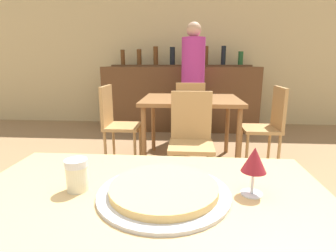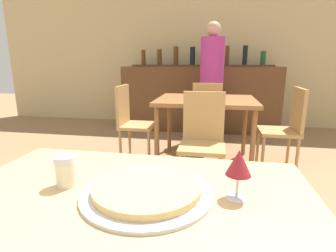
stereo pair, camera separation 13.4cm
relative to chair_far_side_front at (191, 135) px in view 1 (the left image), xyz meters
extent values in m
cube|color=#D1B784|center=(-0.16, 2.71, 0.90)|extent=(8.00, 0.05, 2.80)
cube|color=tan|center=(-0.16, -1.58, 0.21)|extent=(1.19, 0.76, 0.04)
cylinder|color=tan|center=(-0.70, -1.26, -0.16)|extent=(0.05, 0.05, 0.69)
cylinder|color=tan|center=(0.37, -1.26, -0.16)|extent=(0.05, 0.05, 0.69)
cube|color=brown|center=(0.00, 0.60, 0.24)|extent=(1.07, 0.87, 0.04)
cylinder|color=brown|center=(-0.48, 0.23, -0.14)|extent=(0.05, 0.05, 0.72)
cylinder|color=brown|center=(0.48, 0.23, -0.14)|extent=(0.05, 0.05, 0.72)
cylinder|color=brown|center=(-0.48, 0.98, -0.14)|extent=(0.05, 0.05, 0.72)
cylinder|color=brown|center=(0.48, 0.98, -0.14)|extent=(0.05, 0.05, 0.72)
cube|color=brown|center=(-0.16, 2.20, 0.04)|extent=(2.60, 0.56, 1.08)
cube|color=brown|center=(-0.16, 2.34, 0.59)|extent=(2.39, 0.24, 0.03)
cylinder|color=#5B3314|center=(-1.18, 2.34, 0.73)|extent=(0.07, 0.07, 0.25)
cylinder|color=#5B3314|center=(-0.89, 2.34, 0.74)|extent=(0.08, 0.08, 0.26)
cylinder|color=#5B3314|center=(-0.60, 2.34, 0.76)|extent=(0.08, 0.08, 0.31)
cylinder|color=black|center=(-0.31, 2.34, 0.75)|extent=(0.09, 0.09, 0.30)
cylinder|color=#5B3314|center=(-0.02, 2.34, 0.76)|extent=(0.08, 0.08, 0.31)
cylinder|color=#5B3314|center=(0.27, 2.34, 0.76)|extent=(0.07, 0.07, 0.31)
cylinder|color=black|center=(0.56, 2.34, 0.76)|extent=(0.08, 0.08, 0.31)
cylinder|color=#1E5123|center=(0.85, 2.34, 0.72)|extent=(0.08, 0.08, 0.22)
cube|color=tan|center=(0.00, -0.08, -0.09)|extent=(0.40, 0.40, 0.04)
cube|color=tan|center=(0.00, 0.10, 0.16)|extent=(0.38, 0.04, 0.46)
cylinder|color=tan|center=(-0.17, -0.25, -0.30)|extent=(0.03, 0.03, 0.40)
cylinder|color=tan|center=(0.17, -0.25, -0.30)|extent=(0.03, 0.03, 0.40)
cylinder|color=tan|center=(-0.17, 0.09, -0.30)|extent=(0.03, 0.03, 0.40)
cylinder|color=tan|center=(0.17, 0.09, -0.30)|extent=(0.03, 0.03, 0.40)
cube|color=tan|center=(0.00, 1.29, -0.09)|extent=(0.40, 0.40, 0.04)
cube|color=tan|center=(0.00, 1.11, 0.16)|extent=(0.38, 0.04, 0.46)
cylinder|color=tan|center=(0.17, 1.46, -0.30)|extent=(0.03, 0.03, 0.40)
cylinder|color=tan|center=(-0.17, 1.46, -0.30)|extent=(0.03, 0.03, 0.40)
cylinder|color=tan|center=(0.17, 1.12, -0.30)|extent=(0.03, 0.03, 0.40)
cylinder|color=tan|center=(-0.17, 1.12, -0.30)|extent=(0.03, 0.03, 0.40)
cube|color=tan|center=(-0.79, 0.60, -0.09)|extent=(0.40, 0.40, 0.04)
cube|color=tan|center=(-0.97, 0.60, 0.16)|extent=(0.04, 0.38, 0.46)
cylinder|color=tan|center=(-0.62, 0.43, -0.30)|extent=(0.03, 0.03, 0.40)
cylinder|color=tan|center=(-0.62, 0.77, -0.30)|extent=(0.03, 0.03, 0.40)
cylinder|color=tan|center=(-0.96, 0.43, -0.30)|extent=(0.03, 0.03, 0.40)
cylinder|color=tan|center=(-0.96, 0.77, -0.30)|extent=(0.03, 0.03, 0.40)
cube|color=tan|center=(0.79, 0.60, -0.09)|extent=(0.40, 0.40, 0.04)
cube|color=tan|center=(0.97, 0.60, 0.16)|extent=(0.04, 0.38, 0.46)
cylinder|color=tan|center=(0.62, 0.77, -0.30)|extent=(0.03, 0.03, 0.40)
cylinder|color=tan|center=(0.62, 0.43, -0.30)|extent=(0.03, 0.03, 0.40)
cylinder|color=tan|center=(0.96, 0.77, -0.30)|extent=(0.03, 0.03, 0.40)
cylinder|color=tan|center=(0.96, 0.43, -0.30)|extent=(0.03, 0.03, 0.40)
cylinder|color=#B7B7BC|center=(-0.11, -1.56, 0.23)|extent=(0.43, 0.43, 0.01)
cylinder|color=#E0B266|center=(-0.11, -1.56, 0.25)|extent=(0.35, 0.35, 0.02)
cylinder|color=beige|center=(-0.40, -1.55, 0.27)|extent=(0.07, 0.07, 0.08)
cylinder|color=silver|center=(-0.40, -1.55, 0.32)|extent=(0.07, 0.07, 0.02)
cube|color=#2D2D38|center=(0.04, 1.62, -0.09)|extent=(0.32, 0.18, 0.82)
cylinder|color=#B2338C|center=(0.04, 1.62, 0.65)|extent=(0.34, 0.34, 0.68)
sphere|color=tan|center=(0.04, 1.62, 1.10)|extent=(0.21, 0.21, 0.21)
cylinder|color=silver|center=(0.17, -1.53, 0.23)|extent=(0.07, 0.07, 0.00)
cylinder|color=silver|center=(0.17, -1.53, 0.27)|extent=(0.01, 0.01, 0.07)
cone|color=maroon|center=(0.17, -1.53, 0.35)|extent=(0.08, 0.08, 0.08)
camera|label=1|loc=(-0.04, -2.33, 0.64)|focal=28.00mm
camera|label=2|loc=(0.09, -2.31, 0.64)|focal=28.00mm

